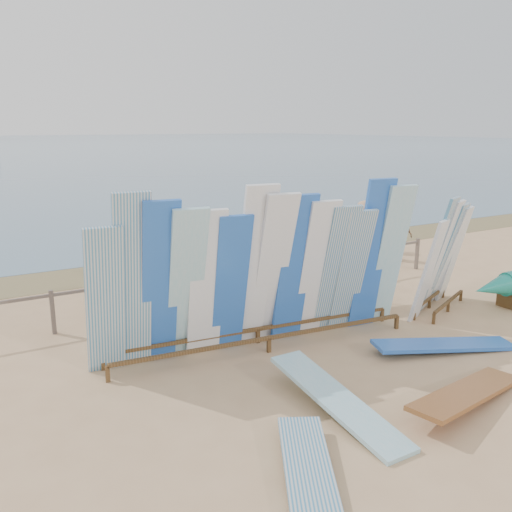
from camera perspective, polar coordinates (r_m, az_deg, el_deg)
ground at (r=10.40m, az=5.27°, el=-9.34°), size 160.00×160.00×0.00m
wet_sand_strip at (r=16.50m, az=-9.29°, el=-0.78°), size 40.00×2.60×0.01m
fence at (r=12.62m, az=-2.54°, el=-2.11°), size 12.08×0.08×0.90m
main_surfboard_rack at (r=9.81m, az=0.83°, el=-2.11°), size 6.26×1.33×3.10m
side_surfboard_rack at (r=12.59m, az=19.02°, el=-0.34°), size 2.32×1.44×2.62m
vendor_table at (r=12.55m, az=11.73°, el=-3.55°), size 0.99×0.76×1.22m
flat_board_c at (r=8.94m, az=21.33°, el=-14.30°), size 2.75×1.18×0.37m
flat_board_d at (r=10.70m, az=19.18°, el=-9.40°), size 2.74×1.38×0.23m
flat_board_b at (r=8.23m, az=8.43°, el=-15.96°), size 0.59×2.69×0.40m
flat_board_e at (r=6.63m, az=5.91°, el=-24.05°), size 1.76×2.65×0.23m
beach_chair_left at (r=13.65m, az=0.43°, el=-2.53°), size 0.67×0.68×0.87m
beach_chair_right at (r=13.48m, az=-1.81°, el=-2.68°), size 0.61×0.63×0.92m
stroller at (r=13.90m, az=2.03°, el=-1.63°), size 0.64×0.81×0.99m
beachgoer_10 at (r=17.03m, az=14.57°, el=2.10°), size 0.97×0.87×1.57m
beachgoer_5 at (r=15.97m, az=-7.63°, el=1.62°), size 0.72×1.48×1.53m
beachgoer_extra_0 at (r=18.23m, az=11.29°, el=3.16°), size 1.12×0.59×1.66m
beachgoer_2 at (r=13.38m, az=-10.73°, el=-0.67°), size 0.60×0.86×1.60m
beachgoer_7 at (r=16.87m, az=6.98°, el=2.50°), size 0.68×0.51×1.66m
beachgoer_8 at (r=17.06m, az=12.50°, el=2.43°), size 0.72×0.90×1.68m
beachgoer_4 at (r=13.51m, az=-2.48°, el=-0.24°), size 0.97×0.97×1.64m
beachgoer_6 at (r=15.63m, az=5.99°, el=1.89°), size 0.95×0.86×1.79m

